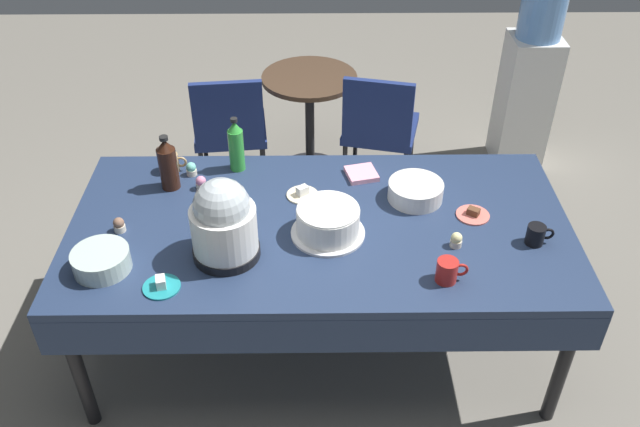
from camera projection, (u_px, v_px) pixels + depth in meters
The scene contains 24 objects.
ground at pixel (320, 339), 3.38m from camera, with size 9.00×9.00×0.00m, color slate.
potluck_table at pixel (320, 233), 2.96m from camera, with size 2.20×1.10×0.75m.
frosted_layer_cake at pixel (328, 222), 2.82m from camera, with size 0.32×0.32×0.14m.
slow_cooker at pixel (223, 222), 2.65m from camera, with size 0.28×0.28×0.36m.
glass_salad_bowl at pixel (101, 260), 2.66m from camera, with size 0.23×0.23×0.09m, color #B2C6BC.
ceramic_snack_bowl at pixel (415, 191), 3.04m from camera, with size 0.25×0.25×0.08m, color silver.
dessert_plate_teal at pixel (161, 285), 2.59m from camera, with size 0.15×0.15×0.05m.
dessert_plate_coral at pixel (473, 214), 2.96m from camera, with size 0.15×0.15×0.04m.
dessert_plate_cream at pixel (302, 193), 3.08m from camera, with size 0.15×0.15×0.05m.
cupcake_lemon at pixel (119, 225), 2.86m from camera, with size 0.05×0.05×0.07m.
cupcake_vanilla at pixel (456, 240), 2.78m from camera, with size 0.05×0.05×0.07m.
cupcake_rose at pixel (201, 183), 3.11m from camera, with size 0.05×0.05×0.07m.
cupcake_cocoa at pixel (191, 169), 3.20m from camera, with size 0.05×0.05×0.07m.
cupcake_mint at pixel (244, 201), 3.00m from camera, with size 0.05×0.05×0.07m.
soda_bottle_lime_soda at pixel (236, 146), 3.19m from camera, with size 0.07×0.07×0.28m.
soda_bottle_cola at pixel (168, 164), 3.06m from camera, with size 0.09×0.09×0.27m.
coffee_mug_tan at pixel (171, 163), 3.22m from camera, with size 0.12×0.08×0.09m.
coffee_mug_black at pixel (536, 235), 2.78m from camera, with size 0.12×0.08×0.09m.
coffee_mug_red at pixel (448, 271), 2.60m from camera, with size 0.13×0.08×0.10m.
paper_napkin_stack at pixel (361, 174), 3.21m from camera, with size 0.14×0.14×0.02m, color pink.
maroon_chair_left at pixel (230, 126), 4.11m from camera, with size 0.48×0.48×0.85m.
maroon_chair_right at pixel (379, 125), 4.11m from camera, with size 0.53×0.53×0.85m.
round_cafe_table at pixel (310, 107), 4.28m from camera, with size 0.60×0.60×0.72m.
water_cooler at pixel (528, 82), 4.37m from camera, with size 0.32×0.32×1.24m.
Camera 1 is at (-0.03, -2.30, 2.56)m, focal length 37.35 mm.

